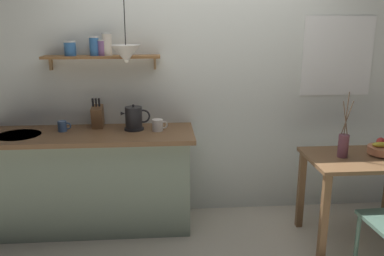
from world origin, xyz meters
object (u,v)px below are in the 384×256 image
electric_kettle (134,118)px  knife_block (98,116)px  twig_vase (343,145)px  pendant_lamp (126,54)px  coffee_mug_by_sink (63,126)px  dining_table (362,173)px  fruit_bowl (383,149)px  coffee_mug_spare (158,125)px

electric_kettle → knife_block: (-0.34, 0.10, 0.00)m
twig_vase → knife_block: (-2.07, 0.55, 0.15)m
knife_block → pendant_lamp: pendant_lamp is taller
coffee_mug_by_sink → pendant_lamp: pendant_lamp is taller
dining_table → fruit_bowl: (0.18, 0.05, 0.19)m
electric_kettle → coffee_mug_spare: (0.21, -0.05, -0.05)m
knife_block → pendant_lamp: bearing=-33.3°
dining_table → pendant_lamp: 2.22m
dining_table → coffee_mug_spare: coffee_mug_spare is taller
pendant_lamp → coffee_mug_by_sink: bearing=171.3°
fruit_bowl → pendant_lamp: size_ratio=0.42×
twig_vase → coffee_mug_by_sink: (-2.37, 0.44, 0.09)m
fruit_bowl → pendant_lamp: bearing=171.4°
dining_table → pendant_lamp: pendant_lamp is taller
knife_block → coffee_mug_by_sink: knife_block is taller
twig_vase → coffee_mug_spare: size_ratio=3.98×
dining_table → fruit_bowl: bearing=14.0°
fruit_bowl → coffee_mug_by_sink: coffee_mug_by_sink is taller
dining_table → knife_block: (-2.25, 0.57, 0.40)m
coffee_mug_spare → pendant_lamp: (-0.25, -0.04, 0.63)m
fruit_bowl → knife_block: (-2.44, 0.52, 0.21)m
dining_table → fruit_bowl: fruit_bowl is taller
electric_kettle → pendant_lamp: (-0.04, -0.10, 0.58)m
electric_kettle → coffee_mug_by_sink: electric_kettle is taller
knife_block → coffee_mug_by_sink: bearing=-160.3°
knife_block → electric_kettle: bearing=-16.3°
dining_table → twig_vase: 0.31m
electric_kettle → coffee_mug_by_sink: bearing=-179.4°
fruit_bowl → electric_kettle: electric_kettle is taller
twig_vase → coffee_mug_spare: twig_vase is taller
electric_kettle → coffee_mug_by_sink: (-0.63, -0.01, -0.06)m
twig_vase → pendant_lamp: bearing=168.8°
electric_kettle → dining_table: bearing=-13.7°
twig_vase → pendant_lamp: (-1.78, 0.35, 0.72)m
dining_table → twig_vase: size_ratio=1.70×
fruit_bowl → electric_kettle: 2.15m
electric_kettle → knife_block: 0.35m
dining_table → coffee_mug_spare: bearing=166.4°
coffee_mug_spare → dining_table: bearing=-13.6°
electric_kettle → pendant_lamp: pendant_lamp is taller
dining_table → pendant_lamp: (-1.96, 0.37, 0.97)m
fruit_bowl → knife_block: 2.50m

